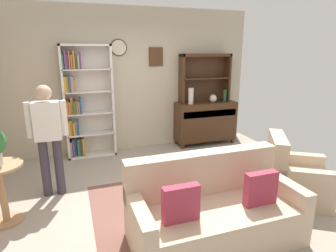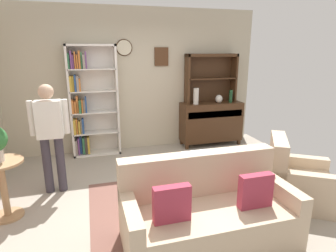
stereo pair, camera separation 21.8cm
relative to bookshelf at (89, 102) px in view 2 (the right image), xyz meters
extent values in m
cube|color=#9E9384|center=(0.95, -1.94, -1.05)|extent=(5.40, 4.60, 0.02)
cube|color=#BCB299|center=(0.95, 0.19, 0.36)|extent=(5.00, 0.06, 2.80)
cylinder|color=beige|center=(0.72, 0.14, 1.00)|extent=(0.28, 0.03, 0.28)
torus|color=#382314|center=(0.72, 0.14, 1.00)|extent=(0.31, 0.02, 0.31)
cube|color=#4C2D19|center=(1.45, 0.14, 0.83)|extent=(0.28, 0.03, 0.36)
cube|color=brown|center=(1.15, -2.24, -1.03)|extent=(2.51, 1.75, 0.01)
cube|color=silver|center=(-0.34, -0.01, 0.01)|extent=(0.04, 0.30, 2.10)
cube|color=silver|center=(0.52, -0.01, 0.01)|extent=(0.04, 0.30, 2.10)
cube|color=silver|center=(0.09, -0.01, 1.04)|extent=(0.90, 0.30, 0.04)
cube|color=silver|center=(0.09, -0.01, -1.02)|extent=(0.90, 0.30, 0.04)
cube|color=silver|center=(0.09, 0.13, 0.01)|extent=(0.90, 0.01, 2.10)
cube|color=silver|center=(0.09, -0.01, -0.59)|extent=(0.86, 0.30, 0.02)
cube|color=gray|center=(-0.30, -0.03, -0.85)|extent=(0.04, 0.20, 0.28)
cube|color=#723F7F|center=(-0.25, -0.03, -0.83)|extent=(0.03, 0.23, 0.32)
cube|color=#284C8C|center=(-0.22, -0.03, -0.82)|extent=(0.04, 0.11, 0.33)
cube|color=#337247|center=(-0.16, -0.03, -0.83)|extent=(0.04, 0.18, 0.32)
cube|color=#3F3833|center=(-0.12, -0.03, -0.82)|extent=(0.04, 0.19, 0.33)
cube|color=gold|center=(-0.07, -0.03, -0.83)|extent=(0.04, 0.21, 0.32)
cube|color=silver|center=(0.09, -0.01, -0.19)|extent=(0.86, 0.30, 0.02)
cube|color=gold|center=(-0.30, -0.03, -0.44)|extent=(0.04, 0.22, 0.28)
cube|color=#CC7233|center=(-0.26, -0.03, -0.44)|extent=(0.03, 0.15, 0.29)
cube|color=gold|center=(-0.22, -0.03, -0.46)|extent=(0.04, 0.18, 0.24)
cube|color=gray|center=(-0.18, -0.03, -0.45)|extent=(0.02, 0.10, 0.27)
cube|color=#284C8C|center=(-0.15, -0.03, -0.44)|extent=(0.03, 0.14, 0.29)
cube|color=silver|center=(0.09, -0.01, 0.21)|extent=(0.86, 0.30, 0.02)
cube|color=#CC7233|center=(-0.30, -0.03, -0.06)|extent=(0.04, 0.20, 0.24)
cube|color=#CC7233|center=(-0.26, -0.03, -0.07)|extent=(0.03, 0.18, 0.22)
cube|color=#CC7233|center=(-0.22, -0.03, -0.02)|extent=(0.04, 0.13, 0.31)
cube|color=#337247|center=(-0.17, -0.03, -0.06)|extent=(0.04, 0.24, 0.24)
cube|color=#CC7233|center=(-0.13, -0.03, -0.06)|extent=(0.03, 0.19, 0.24)
cube|color=gray|center=(-0.10, -0.03, -0.06)|extent=(0.02, 0.16, 0.23)
cube|color=#284C8C|center=(-0.06, -0.03, -0.03)|extent=(0.03, 0.19, 0.30)
cube|color=silver|center=(0.09, -0.01, 0.62)|extent=(0.86, 0.30, 0.02)
cube|color=gold|center=(-0.30, -0.03, 0.36)|extent=(0.04, 0.24, 0.28)
cube|color=gold|center=(-0.26, -0.03, 0.36)|extent=(0.03, 0.18, 0.28)
cube|color=#284C8C|center=(-0.22, -0.03, 0.37)|extent=(0.03, 0.23, 0.30)
cube|color=gray|center=(-0.18, -0.03, 0.36)|extent=(0.04, 0.21, 0.28)
cube|color=#CC7233|center=(-0.15, -0.03, 0.34)|extent=(0.03, 0.19, 0.23)
cube|color=#337247|center=(-0.30, -0.03, 0.76)|extent=(0.03, 0.16, 0.27)
cube|color=#723F7F|center=(-0.26, -0.03, 0.79)|extent=(0.03, 0.19, 0.32)
cube|color=#723F7F|center=(-0.23, -0.03, 0.75)|extent=(0.03, 0.17, 0.25)
cube|color=#CC7233|center=(-0.19, -0.03, 0.78)|extent=(0.02, 0.23, 0.30)
cube|color=#CC7233|center=(-0.16, -0.03, 0.75)|extent=(0.03, 0.18, 0.25)
cube|color=#CC7233|center=(-0.12, -0.03, 0.79)|extent=(0.04, 0.18, 0.32)
cube|color=#337247|center=(-0.08, -0.03, 0.77)|extent=(0.02, 0.16, 0.29)
cube|color=gray|center=(-0.04, -0.03, 0.75)|extent=(0.03, 0.23, 0.25)
cube|color=#723F7F|center=(-0.01, -0.03, 0.78)|extent=(0.02, 0.13, 0.30)
cube|color=#422816|center=(2.48, -0.08, -0.53)|extent=(1.30, 0.45, 0.82)
cube|color=#422816|center=(1.88, -0.26, -0.99)|extent=(0.06, 0.06, 0.10)
cube|color=#422816|center=(3.08, -0.26, -0.99)|extent=(0.06, 0.06, 0.10)
cube|color=#422816|center=(1.88, 0.09, -0.99)|extent=(0.06, 0.06, 0.10)
cube|color=#422816|center=(3.08, 0.09, -0.99)|extent=(0.06, 0.06, 0.10)
cube|color=#352012|center=(2.48, -0.30, -0.32)|extent=(1.20, 0.01, 0.14)
cube|color=#422816|center=(1.95, 0.00, 0.38)|extent=(0.04, 0.26, 1.00)
cube|color=#422816|center=(3.01, 0.00, 0.38)|extent=(0.04, 0.26, 1.00)
cube|color=#422816|center=(2.48, 0.00, 0.85)|extent=(1.10, 0.26, 0.06)
cube|color=#422816|center=(2.48, 0.00, 0.38)|extent=(1.06, 0.26, 0.02)
cube|color=#422816|center=(2.48, 0.12, 0.38)|extent=(1.10, 0.01, 1.00)
cylinder|color=beige|center=(2.09, -0.16, 0.05)|extent=(0.11, 0.11, 0.33)
ellipsoid|color=beige|center=(2.61, -0.15, -0.03)|extent=(0.15, 0.15, 0.17)
cylinder|color=#194223|center=(2.87, -0.17, 0.02)|extent=(0.07, 0.07, 0.27)
cube|color=#C6AD8E|center=(1.12, -3.07, -0.83)|extent=(1.81, 0.86, 0.42)
cube|color=#C6AD8E|center=(1.12, -2.75, -0.38)|extent=(1.80, 0.21, 0.48)
cube|color=#C6AD8E|center=(0.29, -3.08, -0.74)|extent=(0.15, 0.85, 0.60)
cube|color=#C6AD8E|center=(1.95, -3.07, -0.74)|extent=(0.15, 0.85, 0.60)
cube|color=#A33347|center=(0.67, -3.20, -0.44)|extent=(0.36, 0.10, 0.36)
cube|color=#A33347|center=(1.57, -3.19, -0.44)|extent=(0.36, 0.10, 0.36)
cube|color=white|center=(1.12, -2.75, -0.14)|extent=(0.36, 0.18, 0.00)
cube|color=#C6AD8E|center=(2.62, -2.64, -0.84)|extent=(1.06, 1.05, 0.40)
cube|color=#C6AD8E|center=(2.37, -2.48, -0.40)|extent=(0.56, 0.73, 0.48)
cube|color=#C6AD8E|center=(2.46, -2.90, -0.76)|extent=(0.73, 0.54, 0.55)
cube|color=#C6AD8E|center=(2.79, -2.39, -0.76)|extent=(0.73, 0.54, 0.55)
cylinder|color=#A87F56|center=(-1.07, -1.96, -0.68)|extent=(0.08, 0.08, 0.71)
cylinder|color=#A87F56|center=(-1.07, -1.96, -1.02)|extent=(0.36, 0.36, 0.03)
ellipsoid|color=#2D6B33|center=(-1.00, -2.00, 0.01)|extent=(0.09, 0.05, 0.22)
cylinder|color=#38333D|center=(-0.64, -1.41, -0.63)|extent=(0.12, 0.12, 0.82)
cylinder|color=#38333D|center=(-0.46, -1.42, -0.63)|extent=(0.12, 0.12, 0.82)
cube|color=silver|center=(-0.55, -1.42, 0.04)|extent=(0.34, 0.20, 0.52)
sphere|color=tan|center=(-0.55, -1.42, 0.42)|extent=(0.20, 0.20, 0.20)
cylinder|color=silver|center=(-0.77, -1.41, 0.07)|extent=(0.08, 0.08, 0.48)
cylinder|color=silver|center=(-0.33, -1.42, 0.07)|extent=(0.08, 0.08, 0.48)
cube|color=#422816|center=(1.33, -2.10, -0.63)|extent=(0.80, 0.50, 0.03)
cube|color=#422816|center=(0.96, -2.32, -0.84)|extent=(0.05, 0.05, 0.39)
cube|color=#422816|center=(1.70, -2.32, -0.84)|extent=(0.05, 0.05, 0.39)
cube|color=#422816|center=(0.96, -1.88, -0.84)|extent=(0.05, 0.05, 0.39)
cube|color=#422816|center=(1.70, -1.88, -0.84)|extent=(0.05, 0.05, 0.39)
cube|color=#723F7F|center=(1.34, -2.15, -0.60)|extent=(0.21, 0.14, 0.03)
cube|color=gray|center=(1.34, -2.14, -0.57)|extent=(0.22, 0.12, 0.03)
camera|label=1|loc=(-0.21, -5.39, 0.96)|focal=30.06mm
camera|label=2|loc=(-0.01, -5.45, 0.96)|focal=30.06mm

